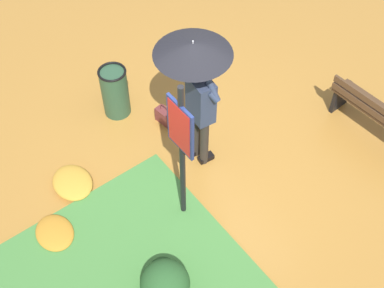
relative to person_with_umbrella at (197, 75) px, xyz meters
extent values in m
plane|color=#B27A33|center=(-0.25, 0.02, -1.55)|extent=(18.00, 18.00, 0.00)
cylinder|color=#2D2823|center=(-0.17, -0.01, -1.12)|extent=(0.12, 0.12, 0.86)
cylinder|color=#2D2823|center=(0.01, -0.01, -1.12)|extent=(0.12, 0.12, 0.86)
cube|color=black|center=(-0.17, -0.05, -1.51)|extent=(0.13, 0.23, 0.08)
cube|color=black|center=(0.01, -0.05, -1.51)|extent=(0.13, 0.23, 0.08)
cube|color=#2D3851|center=(-0.08, -0.01, -0.37)|extent=(0.40, 0.28, 0.64)
sphere|color=#8C664C|center=(-0.08, -0.01, 0.09)|extent=(0.20, 0.20, 0.20)
ellipsoid|color=black|center=(-0.08, -0.01, 0.12)|extent=(0.20, 0.20, 0.15)
cylinder|color=#2D3851|center=(-0.29, -0.04, -0.16)|extent=(0.18, 0.13, 0.18)
cylinder|color=#2D3851|center=(-0.25, -0.05, -0.07)|extent=(0.24, 0.11, 0.33)
cube|color=black|center=(-0.17, -0.03, 0.07)|extent=(0.07, 0.02, 0.14)
cylinder|color=#2D3851|center=(0.08, -0.01, -0.13)|extent=(0.11, 0.10, 0.09)
cylinder|color=#2D3851|center=(0.07, 0.00, -0.04)|extent=(0.10, 0.09, 0.23)
cylinder|color=#A5A5AD|center=(0.06, 0.01, 0.27)|extent=(0.02, 0.02, 0.41)
cone|color=black|center=(0.06, 0.01, 0.37)|extent=(0.96, 0.96, 0.16)
sphere|color=#A5A5AD|center=(0.06, 0.01, 0.48)|extent=(0.02, 0.02, 0.02)
cylinder|color=black|center=(-0.67, 0.72, -0.40)|extent=(0.07, 0.07, 2.30)
cube|color=navy|center=(-0.67, 0.73, 0.15)|extent=(0.44, 0.04, 0.70)
cube|color=red|center=(-0.67, 0.75, 0.15)|extent=(0.38, 0.01, 0.64)
cube|color=brown|center=(0.76, 0.00, -1.43)|extent=(0.32, 0.18, 0.24)
torus|color=brown|center=(0.76, 0.00, -1.27)|extent=(0.18, 0.04, 0.18)
cube|color=black|center=(-0.60, -2.31, -1.33)|extent=(0.08, 0.36, 0.44)
cube|color=#513823|center=(-1.24, -2.43, -1.09)|extent=(1.40, 0.17, 0.04)
cube|color=#513823|center=(-1.24, -2.31, -1.09)|extent=(1.40, 0.17, 0.04)
cube|color=#513823|center=(-1.24, -2.19, -1.09)|extent=(1.40, 0.17, 0.04)
cube|color=#513823|center=(-1.24, -2.14, -0.99)|extent=(1.40, 0.11, 0.10)
cube|color=#513823|center=(-1.24, -2.14, -0.85)|extent=(1.40, 0.11, 0.10)
cylinder|color=#2D5138|center=(1.39, 0.44, -1.15)|extent=(0.40, 0.40, 0.80)
torus|color=black|center=(1.39, 0.44, -0.74)|extent=(0.42, 0.42, 0.04)
ellipsoid|color=#285628|center=(-1.45, 1.56, -1.29)|extent=(0.58, 0.58, 0.52)
ellipsoid|color=#1E421E|center=(-1.28, 1.47, -1.38)|extent=(0.35, 0.35, 0.35)
ellipsoid|color=#C68428|center=(0.03, 2.23, -1.49)|extent=(0.57, 0.46, 0.13)
ellipsoid|color=gold|center=(0.58, 1.67, -1.48)|extent=(0.64, 0.51, 0.14)
camera|label=1|loc=(-3.68, 2.87, 4.41)|focal=49.32mm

